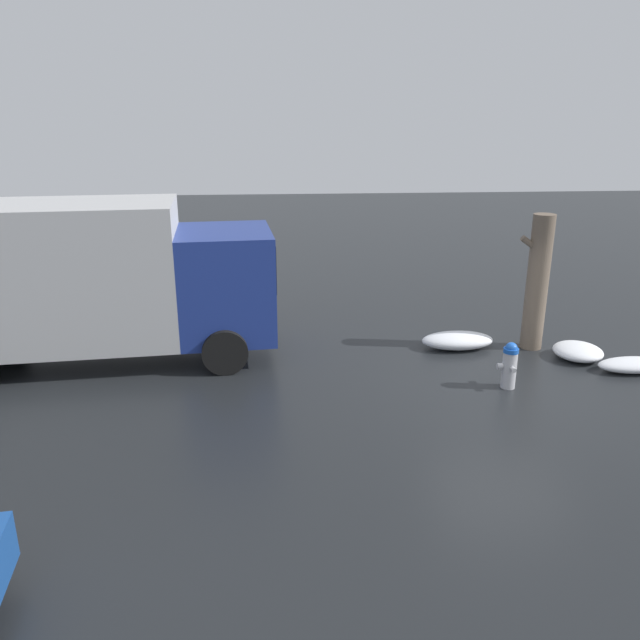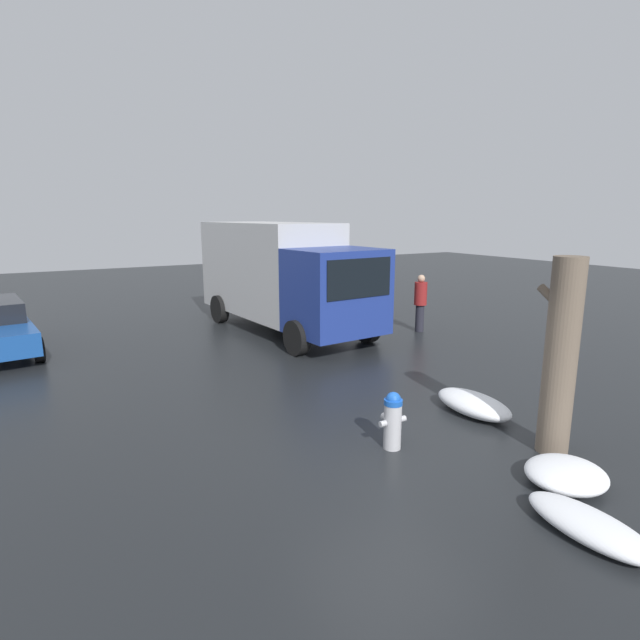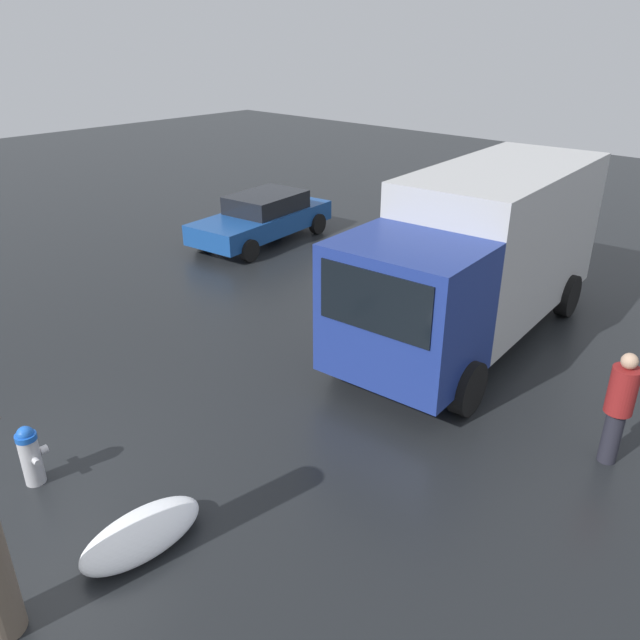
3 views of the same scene
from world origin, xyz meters
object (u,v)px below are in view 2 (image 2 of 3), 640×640
object	(u,v)px
fire_hydrant	(393,420)
tree_trunk	(561,357)
delivery_truck	(282,273)
pedestrian	(420,301)

from	to	relation	value
fire_hydrant	tree_trunk	size ratio (longest dim) A/B	0.31
tree_trunk	delivery_truck	size ratio (longest dim) A/B	0.40
fire_hydrant	pedestrian	distance (m)	8.01
tree_trunk	fire_hydrant	bearing A→B (deg)	57.86
pedestrian	fire_hydrant	bearing A→B (deg)	36.71
delivery_truck	tree_trunk	bearing A→B (deg)	85.20
pedestrian	tree_trunk	bearing A→B (deg)	53.97
fire_hydrant	tree_trunk	bearing A→B (deg)	-120.88
tree_trunk	pedestrian	world-z (taller)	tree_trunk
delivery_truck	pedestrian	size ratio (longest dim) A/B	4.22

